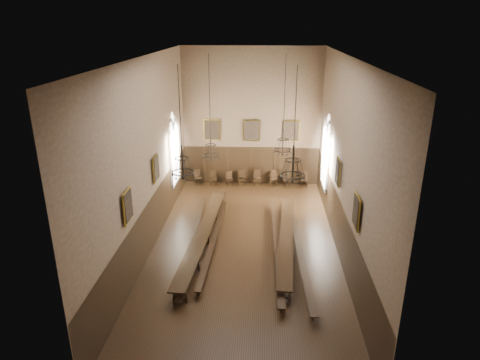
# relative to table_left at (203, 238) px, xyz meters

# --- Properties ---
(floor) EXTENTS (9.00, 18.00, 0.02)m
(floor) POSITION_rel_table_left_xyz_m (2.04, -0.21, -0.41)
(floor) COLOR black
(floor) RESTS_ON ground
(ceiling) EXTENTS (9.00, 18.00, 0.02)m
(ceiling) POSITION_rel_table_left_xyz_m (2.04, -0.21, 8.61)
(ceiling) COLOR black
(ceiling) RESTS_ON ground
(wall_back) EXTENTS (9.00, 0.02, 9.00)m
(wall_back) POSITION_rel_table_left_xyz_m (2.04, 8.80, 4.10)
(wall_back) COLOR #79624B
(wall_back) RESTS_ON ground
(wall_front) EXTENTS (9.00, 0.02, 9.00)m
(wall_front) POSITION_rel_table_left_xyz_m (2.04, -9.22, 4.10)
(wall_front) COLOR #79624B
(wall_front) RESTS_ON ground
(wall_left) EXTENTS (0.02, 18.00, 9.00)m
(wall_left) POSITION_rel_table_left_xyz_m (-2.47, -0.21, 4.10)
(wall_left) COLOR #79624B
(wall_left) RESTS_ON ground
(wall_right) EXTENTS (0.02, 18.00, 9.00)m
(wall_right) POSITION_rel_table_left_xyz_m (6.55, -0.21, 4.10)
(wall_right) COLOR #79624B
(wall_right) RESTS_ON ground
(wainscot_panelling) EXTENTS (9.00, 18.00, 2.50)m
(wainscot_panelling) POSITION_rel_table_left_xyz_m (2.04, -0.21, 0.85)
(wainscot_panelling) COLOR black
(wainscot_panelling) RESTS_ON floor
(table_left) EXTENTS (1.36, 10.32, 0.80)m
(table_left) POSITION_rel_table_left_xyz_m (0.00, 0.00, 0.00)
(table_left) COLOR black
(table_left) RESTS_ON floor
(table_right) EXTENTS (1.23, 9.31, 0.72)m
(table_right) POSITION_rel_table_left_xyz_m (4.07, -0.06, -0.04)
(table_right) COLOR black
(table_right) RESTS_ON floor
(bench_left_outer) EXTENTS (0.75, 10.05, 0.45)m
(bench_left_outer) POSITION_rel_table_left_xyz_m (-0.49, -0.18, -0.11)
(bench_left_outer) COLOR black
(bench_left_outer) RESTS_ON floor
(bench_left_inner) EXTENTS (0.51, 9.04, 0.41)m
(bench_left_inner) POSITION_rel_table_left_xyz_m (0.50, 0.03, -0.14)
(bench_left_inner) COLOR black
(bench_left_inner) RESTS_ON floor
(bench_right_inner) EXTENTS (0.47, 10.28, 0.46)m
(bench_right_inner) POSITION_rel_table_left_xyz_m (3.59, -0.28, -0.11)
(bench_right_inner) COLOR black
(bench_right_inner) RESTS_ON floor
(bench_right_outer) EXTENTS (0.75, 10.76, 0.48)m
(bench_right_outer) POSITION_rel_table_left_xyz_m (4.62, -0.47, -0.09)
(bench_right_outer) COLOR black
(bench_right_outer) RESTS_ON floor
(chair_0) EXTENTS (0.55, 0.55, 0.99)m
(chair_0) POSITION_rel_table_left_xyz_m (-1.56, 8.36, -0.10)
(chair_0) COLOR black
(chair_0) RESTS_ON floor
(chair_1) EXTENTS (0.47, 0.47, 0.96)m
(chair_1) POSITION_rel_table_left_xyz_m (-0.49, 8.30, -0.11)
(chair_1) COLOR black
(chair_1) RESTS_ON floor
(chair_2) EXTENTS (0.51, 0.51, 0.91)m
(chair_2) POSITION_rel_table_left_xyz_m (0.61, 8.30, -0.13)
(chair_2) COLOR black
(chair_2) RESTS_ON floor
(chair_3) EXTENTS (0.49, 0.49, 0.99)m
(chair_3) POSITION_rel_table_left_xyz_m (1.43, 8.37, -0.10)
(chair_3) COLOR black
(chair_3) RESTS_ON floor
(chair_4) EXTENTS (0.50, 0.50, 1.02)m
(chair_4) POSITION_rel_table_left_xyz_m (2.46, 8.37, -0.09)
(chair_4) COLOR black
(chair_4) RESTS_ON floor
(chair_5) EXTENTS (0.48, 0.48, 1.04)m
(chair_5) POSITION_rel_table_left_xyz_m (3.56, 8.33, -0.09)
(chair_5) COLOR black
(chair_5) RESTS_ON floor
(chair_6) EXTENTS (0.47, 0.47, 0.88)m
(chair_6) POSITION_rel_table_left_xyz_m (4.46, 8.26, -0.14)
(chair_6) COLOR black
(chair_6) RESTS_ON floor
(chair_7) EXTENTS (0.51, 0.51, 1.04)m
(chair_7) POSITION_rel_table_left_xyz_m (5.62, 8.27, -0.09)
(chair_7) COLOR black
(chair_7) RESTS_ON floor
(chandelier_back_left) EXTENTS (0.86, 0.86, 5.18)m
(chandelier_back_left) POSITION_rel_table_left_xyz_m (0.19, 2.20, 3.91)
(chandelier_back_left) COLOR black
(chandelier_back_left) RESTS_ON ceiling
(chandelier_back_right) EXTENTS (0.88, 0.88, 4.89)m
(chandelier_back_right) POSITION_rel_table_left_xyz_m (3.84, 2.36, 4.18)
(chandelier_back_right) COLOR black
(chandelier_back_right) RESTS_ON ceiling
(chandelier_front_left) EXTENTS (0.89, 0.89, 4.26)m
(chandelier_front_left) POSITION_rel_table_left_xyz_m (-0.25, -3.04, 4.77)
(chandelier_front_left) COLOR black
(chandelier_front_left) RESTS_ON ceiling
(chandelier_front_right) EXTENTS (0.95, 0.95, 4.25)m
(chandelier_front_right) POSITION_rel_table_left_xyz_m (4.00, -3.21, 4.78)
(chandelier_front_right) COLOR black
(chandelier_front_right) RESTS_ON ceiling
(portrait_back_0) EXTENTS (1.10, 0.12, 1.40)m
(portrait_back_0) POSITION_rel_table_left_xyz_m (-0.56, 8.67, 3.30)
(portrait_back_0) COLOR #A58627
(portrait_back_0) RESTS_ON wall_back
(portrait_back_1) EXTENTS (1.10, 0.12, 1.40)m
(portrait_back_1) POSITION_rel_table_left_xyz_m (2.04, 8.67, 3.30)
(portrait_back_1) COLOR #A58627
(portrait_back_1) RESTS_ON wall_back
(portrait_back_2) EXTENTS (1.10, 0.12, 1.40)m
(portrait_back_2) POSITION_rel_table_left_xyz_m (4.64, 8.67, 3.30)
(portrait_back_2) COLOR #A58627
(portrait_back_2) RESTS_ON wall_back
(portrait_left_0) EXTENTS (0.12, 1.00, 1.30)m
(portrait_left_0) POSITION_rel_table_left_xyz_m (-2.34, 0.79, 3.30)
(portrait_left_0) COLOR #A58627
(portrait_left_0) RESTS_ON wall_left
(portrait_left_1) EXTENTS (0.12, 1.00, 1.30)m
(portrait_left_1) POSITION_rel_table_left_xyz_m (-2.34, -3.71, 3.30)
(portrait_left_1) COLOR #A58627
(portrait_left_1) RESTS_ON wall_left
(portrait_right_0) EXTENTS (0.12, 1.00, 1.30)m
(portrait_right_0) POSITION_rel_table_left_xyz_m (6.42, 0.79, 3.30)
(portrait_right_0) COLOR #A58627
(portrait_right_0) RESTS_ON wall_right
(portrait_right_1) EXTENTS (0.12, 1.00, 1.30)m
(portrait_right_1) POSITION_rel_table_left_xyz_m (6.42, -3.71, 3.30)
(portrait_right_1) COLOR #A58627
(portrait_right_1) RESTS_ON wall_right
(window_right) EXTENTS (0.20, 2.20, 4.60)m
(window_right) POSITION_rel_table_left_xyz_m (6.47, 5.29, 3.00)
(window_right) COLOR white
(window_right) RESTS_ON wall_right
(window_left) EXTENTS (0.20, 2.20, 4.60)m
(window_left) POSITION_rel_table_left_xyz_m (-2.39, 5.29, 3.00)
(window_left) COLOR white
(window_left) RESTS_ON wall_left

